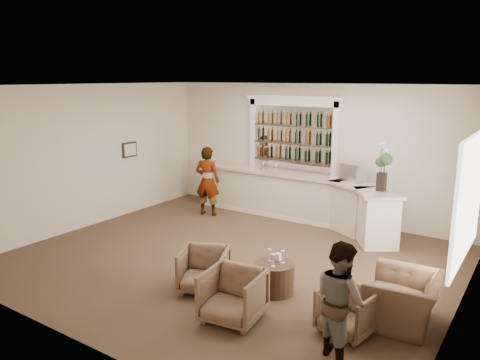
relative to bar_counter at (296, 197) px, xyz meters
name	(u,v)px	position (x,y,z in m)	size (l,w,h in m)	color
ground	(231,259)	(0.16, -3.00, -0.57)	(8.00, 8.00, 0.00)	brown
room_shell	(258,136)	(0.33, -2.29, 1.77)	(8.04, 7.02, 3.32)	beige
bar_counter	(296,197)	(0.00, 0.00, 0.00)	(5.72, 1.80, 1.14)	white
back_bar_alcove	(293,135)	(-0.34, 0.41, 1.46)	(2.64, 0.25, 3.00)	white
cocktail_table	(275,278)	(1.56, -3.76, -0.32)	(0.65, 0.65, 0.50)	#452C1E
sommelier	(207,181)	(-2.05, -0.86, 0.31)	(0.64, 0.42, 1.76)	gray
guest	(340,300)	(3.12, -4.85, 0.18)	(0.74, 0.57, 1.51)	gray
armchair_left	(204,269)	(0.56, -4.33, -0.22)	(0.76, 0.78, 0.71)	brown
armchair_center	(233,296)	(1.51, -4.88, -0.20)	(0.81, 0.83, 0.76)	brown
armchair_right	(348,311)	(3.01, -4.28, -0.25)	(0.69, 0.71, 0.65)	brown
armchair_far	(403,300)	(3.56, -3.60, -0.22)	(1.10, 0.96, 0.72)	brown
espresso_machine	(353,172)	(1.41, 0.06, 0.77)	(0.47, 0.40, 0.42)	silver
flower_vase	(383,164)	(2.23, -0.51, 1.14)	(0.27, 0.27, 1.02)	black
wine_glass_bar_left	(263,166)	(-0.95, 0.04, 0.67)	(0.07, 0.07, 0.21)	white
wine_glass_bar_right	(276,168)	(-0.56, 0.00, 0.67)	(0.07, 0.07, 0.21)	white
wine_glass_tbl_a	(270,255)	(1.44, -3.73, 0.03)	(0.07, 0.07, 0.21)	white
wine_glass_tbl_b	(283,257)	(1.66, -3.68, 0.03)	(0.07, 0.07, 0.21)	white
wine_glass_tbl_c	(273,260)	(1.60, -3.89, 0.03)	(0.07, 0.07, 0.21)	white
napkin_holder	(278,257)	(1.54, -3.62, -0.01)	(0.08, 0.08, 0.12)	white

